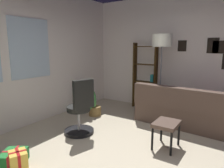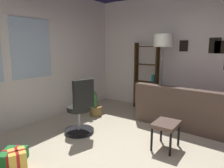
# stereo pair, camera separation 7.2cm
# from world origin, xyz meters

# --- Properties ---
(ground_plane) EXTENTS (5.38, 5.03, 0.10)m
(ground_plane) POSITION_xyz_m (0.00, 0.00, -0.05)
(ground_plane) COLOR #BEB196
(wall_back_with_windows) EXTENTS (5.38, 0.12, 2.89)m
(wall_back_with_windows) POSITION_xyz_m (-0.02, 2.56, 1.45)
(wall_back_with_windows) COLOR silver
(wall_back_with_windows) RESTS_ON ground_plane
(wall_right_with_frames) EXTENTS (0.12, 5.03, 2.89)m
(wall_right_with_frames) POSITION_xyz_m (2.74, -0.00, 1.45)
(wall_right_with_frames) COLOR silver
(wall_right_with_frames) RESTS_ON ground_plane
(couch) EXTENTS (1.71, 1.92, 0.84)m
(couch) POSITION_xyz_m (1.99, -0.26, 0.28)
(couch) COLOR #4E3C32
(couch) RESTS_ON ground_plane
(footstool) EXTENTS (0.47, 0.36, 0.44)m
(footstool) POSITION_xyz_m (0.61, -0.23, 0.37)
(footstool) COLOR #4E3C32
(footstool) RESTS_ON ground_plane
(gift_box_green) EXTENTS (0.45, 0.44, 0.19)m
(gift_box_green) POSITION_xyz_m (-1.03, 1.39, 0.09)
(gift_box_green) COLOR #1E722D
(gift_box_green) RESTS_ON ground_plane
(gift_box_gold) EXTENTS (0.29, 0.30, 0.28)m
(gift_box_gold) POSITION_xyz_m (-1.09, 1.18, 0.14)
(gift_box_gold) COLOR gold
(gift_box_gold) RESTS_ON ground_plane
(office_chair) EXTENTS (0.56, 0.56, 1.05)m
(office_chair) POSITION_xyz_m (0.25, 1.29, 0.42)
(office_chair) COLOR black
(office_chair) RESTS_ON ground_plane
(bookshelf) EXTENTS (0.18, 0.64, 1.73)m
(bookshelf) POSITION_xyz_m (2.48, 1.01, 0.76)
(bookshelf) COLOR #36230B
(bookshelf) RESTS_ON ground_plane
(floor_lamp) EXTENTS (0.43, 0.43, 1.91)m
(floor_lamp) POSITION_xyz_m (2.10, 0.45, 1.67)
(floor_lamp) COLOR slate
(floor_lamp) RESTS_ON ground_plane
(potted_plant) EXTENTS (0.51, 0.38, 0.65)m
(potted_plant) POSITION_xyz_m (1.21, 1.74, 0.22)
(potted_plant) COLOR olive
(potted_plant) RESTS_ON ground_plane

